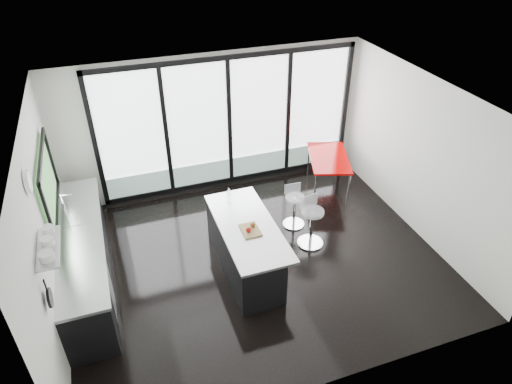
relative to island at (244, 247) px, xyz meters
name	(u,v)px	position (x,y,z in m)	size (l,w,h in m)	color
floor	(256,259)	(0.26, 0.12, -0.43)	(6.00, 5.00, 0.00)	black
ceiling	(256,104)	(0.26, 0.12, 2.37)	(6.00, 5.00, 0.00)	white
wall_back	(228,128)	(0.53, 2.58, 0.84)	(6.00, 0.09, 2.80)	beige
wall_front	(332,308)	(0.26, -2.38, 0.97)	(6.00, 0.00, 2.80)	beige
wall_left	(46,209)	(-2.72, 0.39, 1.13)	(0.26, 5.00, 2.80)	beige
wall_right	(422,158)	(3.26, 0.12, 0.97)	(0.00, 5.00, 2.80)	beige
counter_cabinets	(85,259)	(-2.42, 0.52, 0.03)	(0.69, 3.24, 1.36)	black
island	(244,247)	(0.00, 0.00, 0.00)	(0.88, 2.08, 1.10)	black
bar_stool_near	(311,227)	(1.29, 0.18, -0.07)	(0.45, 0.45, 0.72)	silver
bar_stool_far	(294,211)	(1.23, 0.78, -0.11)	(0.40, 0.40, 0.63)	silver
red_table	(327,172)	(2.40, 1.76, -0.08)	(0.75, 1.32, 0.71)	#A80504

